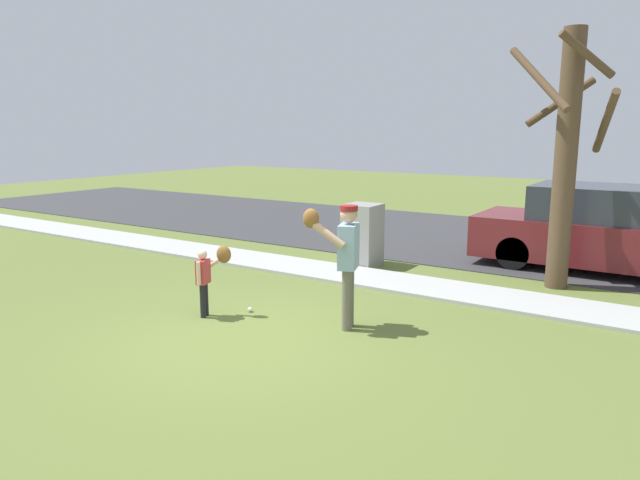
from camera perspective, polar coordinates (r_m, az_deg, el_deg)
ground_plane at (r=10.56m, az=5.00°, el=-4.07°), size 48.00×48.00×0.00m
sidewalk_strip at (r=10.63m, az=5.26°, el=-3.80°), size 36.00×1.20×0.06m
road_surface at (r=15.14m, az=14.16°, el=0.26°), size 36.00×6.80×0.02m
person_adult at (r=7.85m, az=2.49°, el=-1.25°), size 0.65×0.78×1.71m
person_child at (r=8.60m, az=-10.84°, el=-3.03°), size 0.43×0.50×1.05m
baseball at (r=8.87m, az=-6.88°, el=-6.79°), size 0.07×0.07×0.07m
utility_cabinet at (r=11.68m, az=4.18°, el=0.51°), size 0.65×0.66×1.24m
street_tree_near at (r=10.61m, az=22.99°, el=7.91°), size 1.84×1.88×4.33m
parked_suv_maroon at (r=12.38m, az=26.10°, el=0.82°), size 4.70×1.90×1.63m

